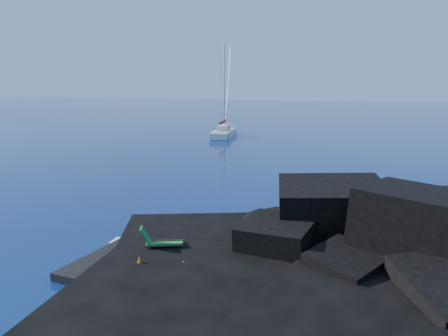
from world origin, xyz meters
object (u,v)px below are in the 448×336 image
(deck_chair, at_px, (164,238))
(sunbather, at_px, (172,265))
(marker_cone, at_px, (140,263))
(sailboat, at_px, (224,136))

(deck_chair, distance_m, sunbather, 2.02)
(deck_chair, bearing_deg, sunbather, -78.81)
(sunbather, relative_size, marker_cone, 3.20)
(sailboat, xyz_separation_m, deck_chair, (12.51, -45.33, 0.98))
(deck_chair, relative_size, marker_cone, 3.35)
(sunbather, bearing_deg, deck_chair, 93.96)
(sunbather, bearing_deg, marker_cone, 166.49)
(sailboat, bearing_deg, marker_cone, -84.85)
(deck_chair, relative_size, sunbather, 1.05)
(sailboat, height_order, marker_cone, sailboat)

